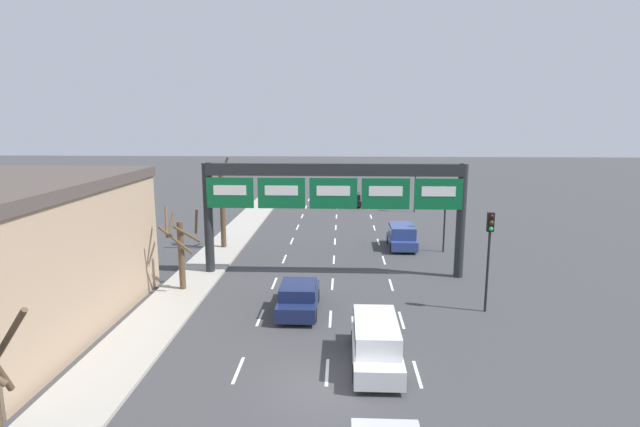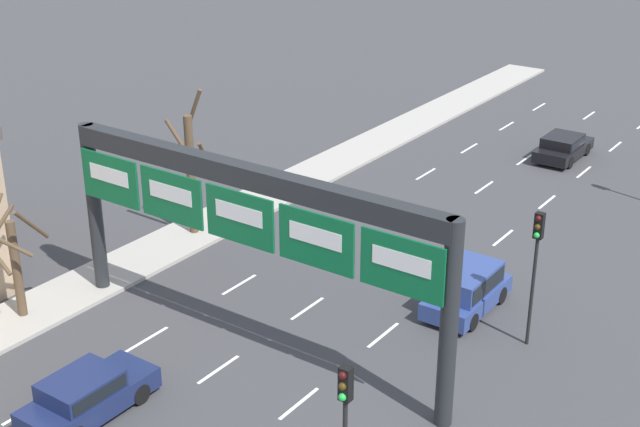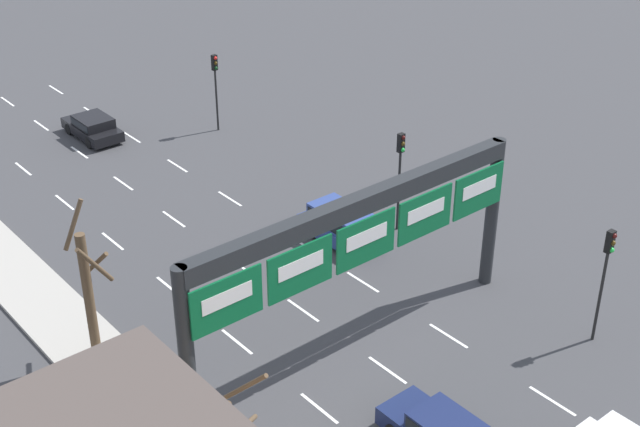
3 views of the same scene
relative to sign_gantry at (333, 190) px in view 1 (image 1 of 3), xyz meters
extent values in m
plane|color=#3D3D3F|center=(0.00, -12.65, -5.14)|extent=(220.00, 220.00, 0.00)
cube|color=#A8A399|center=(-8.00, -12.65, -5.07)|extent=(2.80, 110.00, 0.15)
cube|color=white|center=(-3.30, -11.65, -5.14)|extent=(0.12, 2.00, 0.01)
cube|color=white|center=(-3.30, -6.65, -5.14)|extent=(0.12, 2.00, 0.01)
cube|color=white|center=(-3.30, -1.65, -5.14)|extent=(0.12, 2.00, 0.01)
cube|color=white|center=(-3.30, 3.35, -5.14)|extent=(0.12, 2.00, 0.01)
cube|color=white|center=(-3.30, 8.35, -5.14)|extent=(0.12, 2.00, 0.01)
cube|color=white|center=(-3.30, 13.35, -5.14)|extent=(0.12, 2.00, 0.01)
cube|color=white|center=(-3.30, 18.35, -5.14)|extent=(0.12, 2.00, 0.01)
cube|color=white|center=(-3.30, 23.35, -5.14)|extent=(0.12, 2.00, 0.01)
cube|color=white|center=(-3.30, 28.35, -5.14)|extent=(0.12, 2.00, 0.01)
cube|color=white|center=(-3.30, 33.35, -5.14)|extent=(0.12, 2.00, 0.01)
cube|color=white|center=(0.00, -11.65, -5.14)|extent=(0.12, 2.00, 0.01)
cube|color=white|center=(0.00, -6.65, -5.14)|extent=(0.12, 2.00, 0.01)
cube|color=white|center=(0.00, -1.65, -5.14)|extent=(0.12, 2.00, 0.01)
cube|color=white|center=(0.00, 3.35, -5.14)|extent=(0.12, 2.00, 0.01)
cube|color=white|center=(0.00, 8.35, -5.14)|extent=(0.12, 2.00, 0.01)
cube|color=white|center=(0.00, 13.35, -5.14)|extent=(0.12, 2.00, 0.01)
cube|color=white|center=(0.00, 18.35, -5.14)|extent=(0.12, 2.00, 0.01)
cube|color=white|center=(0.00, 23.35, -5.14)|extent=(0.12, 2.00, 0.01)
cube|color=white|center=(0.00, 28.35, -5.14)|extent=(0.12, 2.00, 0.01)
cube|color=white|center=(0.00, 33.35, -5.14)|extent=(0.12, 2.00, 0.01)
cube|color=white|center=(3.30, -11.65, -5.14)|extent=(0.12, 2.00, 0.01)
cube|color=white|center=(3.30, -6.65, -5.14)|extent=(0.12, 2.00, 0.01)
cube|color=white|center=(3.30, -1.65, -5.14)|extent=(0.12, 2.00, 0.01)
cube|color=white|center=(3.30, 3.35, -5.14)|extent=(0.12, 2.00, 0.01)
cube|color=white|center=(3.30, 8.35, -5.14)|extent=(0.12, 2.00, 0.01)
cube|color=white|center=(3.30, 13.35, -5.14)|extent=(0.12, 2.00, 0.01)
cube|color=white|center=(3.30, 18.35, -5.14)|extent=(0.12, 2.00, 0.01)
cube|color=white|center=(3.30, 23.35, -5.14)|extent=(0.12, 2.00, 0.01)
cube|color=white|center=(3.30, 28.35, -5.14)|extent=(0.12, 2.00, 0.01)
cube|color=white|center=(3.30, 33.35, -5.14)|extent=(0.12, 2.00, 0.01)
cylinder|color=#232628|center=(-7.40, 0.06, -1.81)|extent=(0.54, 0.54, 6.67)
cylinder|color=#232628|center=(7.40, 0.06, -1.81)|extent=(0.54, 0.54, 6.67)
cube|color=#232628|center=(0.00, 0.06, 1.17)|extent=(14.80, 0.60, 0.70)
cube|color=#0C6033|center=(-5.98, -0.28, -0.17)|extent=(2.74, 0.08, 1.78)
cube|color=white|center=(-5.98, -0.33, -0.01)|extent=(1.92, 0.02, 0.57)
cube|color=#0C6033|center=(-2.99, -0.28, -0.17)|extent=(2.74, 0.08, 1.78)
cube|color=white|center=(-2.99, -0.33, -0.01)|extent=(1.92, 0.02, 0.57)
cube|color=#0C6033|center=(0.00, -0.28, -0.17)|extent=(2.74, 0.08, 1.78)
cube|color=white|center=(0.00, -0.33, -0.01)|extent=(1.92, 0.02, 0.57)
cube|color=#0C6033|center=(2.99, -0.28, -0.17)|extent=(2.74, 0.08, 1.78)
cube|color=white|center=(2.99, -0.33, -0.01)|extent=(1.92, 0.02, 0.57)
cube|color=#0C6033|center=(5.98, -0.28, -0.17)|extent=(2.74, 0.08, 1.78)
cube|color=white|center=(5.98, -0.33, -0.01)|extent=(1.92, 0.02, 0.57)
cube|color=#19234C|center=(-1.55, -5.72, -4.60)|extent=(1.81, 4.27, 0.68)
cube|color=#19234C|center=(-1.55, -5.98, -3.97)|extent=(1.67, 2.22, 0.58)
cube|color=black|center=(-1.55, -5.98, -3.97)|extent=(1.70, 2.04, 0.42)
cylinder|color=black|center=(-2.37, -4.44, -4.81)|extent=(0.22, 0.66, 0.66)
cylinder|color=black|center=(-0.73, -4.44, -4.81)|extent=(0.22, 0.66, 0.66)
cylinder|color=black|center=(-2.37, -7.00, -4.81)|extent=(0.22, 0.66, 0.66)
cylinder|color=black|center=(-0.73, -7.00, -4.81)|extent=(0.22, 0.66, 0.66)
cube|color=navy|center=(4.84, 6.69, -4.61)|extent=(1.83, 4.03, 0.66)
cube|color=navy|center=(4.84, 6.64, -3.87)|extent=(1.69, 2.82, 0.84)
cube|color=black|center=(4.84, 6.64, -3.87)|extent=(1.72, 2.59, 0.61)
cylinder|color=black|center=(4.01, 7.89, -4.81)|extent=(0.22, 0.66, 0.66)
cylinder|color=black|center=(5.67, 7.89, -4.81)|extent=(0.22, 0.66, 0.66)
cylinder|color=black|center=(4.01, 5.48, -4.81)|extent=(0.22, 0.66, 0.66)
cylinder|color=black|center=(5.67, 5.48, -4.81)|extent=(0.22, 0.66, 0.66)
cube|color=silver|center=(1.81, -10.89, -4.59)|extent=(1.75, 4.78, 0.71)
cube|color=silver|center=(1.81, -10.94, -3.82)|extent=(1.61, 3.35, 0.83)
cube|color=black|center=(1.81, -10.94, -3.82)|extent=(1.65, 3.08, 0.60)
cylinder|color=black|center=(1.03, -9.45, -4.81)|extent=(0.22, 0.66, 0.66)
cylinder|color=black|center=(2.60, -9.45, -4.81)|extent=(0.22, 0.66, 0.66)
cylinder|color=black|center=(1.03, -12.32, -4.81)|extent=(0.22, 0.66, 0.66)
cylinder|color=black|center=(2.60, -12.32, -4.81)|extent=(0.22, 0.66, 0.66)
cube|color=black|center=(1.59, 24.77, -4.64)|extent=(1.88, 4.26, 0.60)
cube|color=black|center=(1.59, 24.51, -4.07)|extent=(1.73, 2.21, 0.55)
cube|color=black|center=(1.59, 24.51, -4.07)|extent=(1.77, 2.04, 0.40)
cylinder|color=black|center=(0.74, 26.05, -4.81)|extent=(0.22, 0.66, 0.66)
cylinder|color=black|center=(2.44, 26.05, -4.81)|extent=(0.22, 0.66, 0.66)
cylinder|color=black|center=(0.74, 23.49, -4.81)|extent=(0.22, 0.66, 0.66)
cylinder|color=black|center=(2.44, 23.49, -4.81)|extent=(0.22, 0.66, 0.66)
cylinder|color=black|center=(7.47, -5.38, -3.16)|extent=(0.12, 0.12, 3.97)
cube|color=black|center=(7.47, -5.38, -0.72)|extent=(0.30, 0.24, 0.90)
sphere|color=#3D0E0C|center=(7.47, -5.51, -0.42)|extent=(0.20, 0.20, 0.20)
sphere|color=#412F0C|center=(7.47, -5.51, -0.72)|extent=(0.20, 0.20, 0.20)
sphere|color=green|center=(7.47, -5.51, -1.02)|extent=(0.20, 0.20, 0.20)
cylinder|color=black|center=(7.78, 21.01, -3.29)|extent=(0.12, 0.12, 3.71)
cube|color=black|center=(7.78, 21.01, -0.98)|extent=(0.30, 0.24, 0.90)
sphere|color=red|center=(7.78, 20.88, -0.68)|extent=(0.20, 0.20, 0.20)
sphere|color=#412F0C|center=(7.78, 20.88, -0.98)|extent=(0.20, 0.20, 0.20)
sphere|color=#0E3515|center=(7.78, 20.88, -1.28)|extent=(0.20, 0.20, 0.20)
cylinder|color=black|center=(7.65, 5.74, -3.13)|extent=(0.12, 0.12, 4.03)
cube|color=black|center=(7.65, 5.74, -0.67)|extent=(0.30, 0.24, 0.90)
sphere|color=#3D0E0C|center=(7.65, 5.61, -0.37)|extent=(0.20, 0.20, 0.20)
sphere|color=#412F0C|center=(7.65, 5.61, -0.67)|extent=(0.20, 0.20, 0.20)
sphere|color=green|center=(7.65, 5.61, -0.97)|extent=(0.20, 0.20, 0.20)
cylinder|color=brown|center=(-8.06, -3.17, -3.14)|extent=(0.33, 0.33, 3.70)
cylinder|color=brown|center=(-7.54, -3.66, -1.85)|extent=(1.15, 1.20, 1.13)
cylinder|color=brown|center=(-8.57, -3.13, -1.47)|extent=(0.23, 1.13, 1.12)
cylinder|color=brown|center=(-8.06, -4.00, -2.09)|extent=(1.76, 0.16, 1.50)
cylinder|color=brown|center=(-7.25, -2.88, -1.32)|extent=(0.76, 1.75, 1.75)
cylinder|color=brown|center=(-8.68, -3.38, -1.27)|extent=(0.61, 1.40, 1.48)
cylinder|color=brown|center=(-7.67, -17.47, -1.25)|extent=(1.38, 0.52, 1.69)
cylinder|color=brown|center=(-7.95, 5.85, -2.34)|extent=(0.37, 0.37, 5.30)
cylinder|color=brown|center=(-7.81, 5.22, -0.71)|extent=(1.42, 0.47, 1.95)
cylinder|color=brown|center=(-7.94, 6.26, 0.51)|extent=(0.98, 0.18, 1.83)
cylinder|color=brown|center=(-7.43, 6.13, -1.28)|extent=(0.76, 1.22, 1.33)
camera|label=1|loc=(0.48, -28.57, 4.00)|focal=28.00mm
camera|label=2|loc=(17.10, -20.08, 11.15)|focal=50.00mm
camera|label=3|loc=(-18.68, -20.14, 15.88)|focal=50.00mm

